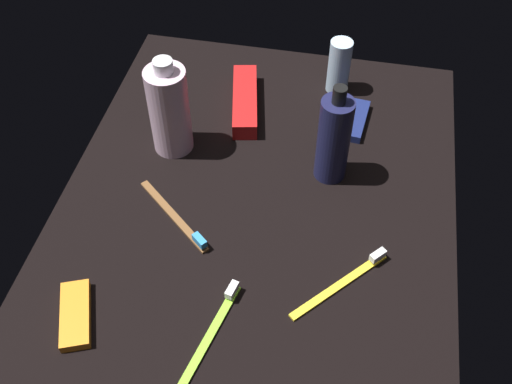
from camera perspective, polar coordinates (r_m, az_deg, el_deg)
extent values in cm
cube|color=black|center=(99.54, 0.00, -1.36)|extent=(84.00, 64.00, 1.20)
cylinder|color=#1C1E44|center=(98.75, 7.29, 4.87)|extent=(5.37, 5.37, 15.77)
cylinder|color=black|center=(92.59, 7.85, 8.99)|extent=(2.20, 2.20, 2.80)
cylinder|color=silver|center=(103.82, -8.13, 7.55)|extent=(6.90, 6.90, 16.19)
cylinder|color=silver|center=(98.05, -8.72, 11.57)|extent=(3.20, 3.20, 2.20)
cylinder|color=silver|center=(117.67, 7.80, 11.61)|extent=(4.21, 4.21, 10.79)
cube|color=#8CD133|center=(85.53, -4.45, -13.40)|extent=(17.80, 5.30, 0.90)
cube|color=white|center=(87.82, -2.21, -9.16)|extent=(2.78, 1.67, 1.20)
cube|color=yellow|center=(90.29, 7.83, -8.60)|extent=(14.14, 12.98, 0.90)
cube|color=white|center=(92.86, 11.36, -5.84)|extent=(2.66, 2.56, 1.20)
cube|color=brown|center=(98.00, -7.77, -2.11)|extent=(12.59, 14.48, 0.90)
cube|color=#338CCC|center=(93.08, -5.32, -4.54)|extent=(2.52, 2.69, 1.20)
cube|color=red|center=(114.70, -1.04, 8.52)|extent=(18.13, 7.89, 3.20)
cube|color=navy|center=(113.48, 9.22, 6.69)|extent=(10.74, 5.01, 1.50)
cube|color=orange|center=(90.18, -16.58, -10.99)|extent=(11.14, 7.56, 1.50)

